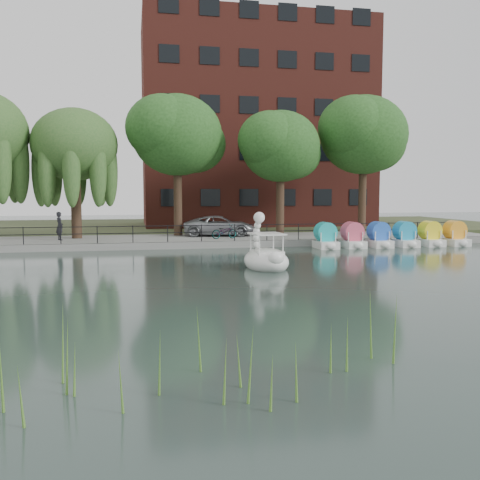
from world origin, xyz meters
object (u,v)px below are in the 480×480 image
object	(u,v)px
bicycle	(224,231)
pedestrian	(60,224)
minivan	(220,224)
swan_boat	(266,256)

from	to	relation	value
bicycle	pedestrian	world-z (taller)	pedestrian
minivan	bicycle	world-z (taller)	minivan
minivan	pedestrian	xyz separation A→B (m)	(-10.08, -1.23, 0.22)
bicycle	swan_boat	size ratio (longest dim) A/B	0.56
pedestrian	swan_boat	distance (m)	15.25
bicycle	swan_boat	xyz separation A→B (m)	(0.10, -10.42, -0.37)
pedestrian	swan_boat	size ratio (longest dim) A/B	0.65
bicycle	pedestrian	size ratio (longest dim) A/B	0.87
bicycle	swan_boat	world-z (taller)	swan_boat
minivan	pedestrian	bearing A→B (deg)	106.12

